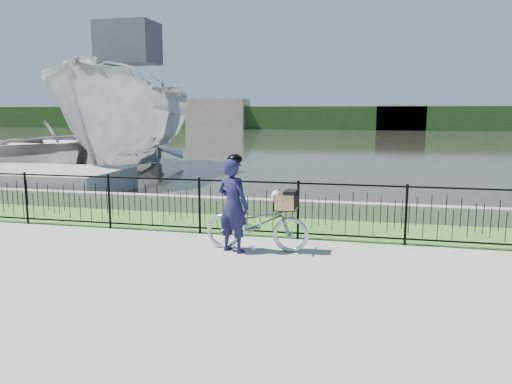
% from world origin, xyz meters
% --- Properties ---
extents(ground, '(120.00, 120.00, 0.00)m').
position_xyz_m(ground, '(0.00, 0.00, 0.00)').
color(ground, gray).
rests_on(ground, ground).
extents(grass_strip, '(60.00, 2.00, 0.01)m').
position_xyz_m(grass_strip, '(0.00, 2.60, 0.00)').
color(grass_strip, '#386C21').
rests_on(grass_strip, ground).
extents(water, '(120.00, 120.00, 0.00)m').
position_xyz_m(water, '(0.00, 33.00, 0.00)').
color(water, black).
rests_on(water, ground).
extents(quay_wall, '(60.00, 0.30, 0.40)m').
position_xyz_m(quay_wall, '(0.00, 3.60, 0.20)').
color(quay_wall, gray).
rests_on(quay_wall, ground).
extents(fence, '(14.00, 0.06, 1.15)m').
position_xyz_m(fence, '(0.00, 1.60, 0.58)').
color(fence, black).
rests_on(fence, ground).
extents(far_treeline, '(120.00, 6.00, 3.00)m').
position_xyz_m(far_treeline, '(0.00, 60.00, 1.50)').
color(far_treeline, '#204119').
rests_on(far_treeline, ground).
extents(far_building_left, '(8.00, 4.00, 4.00)m').
position_xyz_m(far_building_left, '(-18.00, 58.00, 2.00)').
color(far_building_left, '#A19381').
rests_on(far_building_left, ground).
extents(far_building_right, '(6.00, 3.00, 3.20)m').
position_xyz_m(far_building_right, '(6.00, 58.50, 1.60)').
color(far_building_right, '#A19381').
rests_on(far_building_right, ground).
extents(bicycle_rig, '(1.85, 0.65, 1.12)m').
position_xyz_m(bicycle_rig, '(0.40, 0.70, 0.50)').
color(bicycle_rig, '#A7ACB3').
rests_on(bicycle_rig, ground).
extents(cyclist, '(0.71, 0.59, 1.73)m').
position_xyz_m(cyclist, '(0.00, 0.50, 0.86)').
color(cyclist, '#131434').
rests_on(cyclist, ground).
extents(boat_near, '(5.46, 10.98, 5.86)m').
position_xyz_m(boat_near, '(-7.02, 10.70, 2.13)').
color(boat_near, '#B6B6B6').
rests_on(boat_near, water).
extents(boat_far, '(8.58, 11.00, 2.08)m').
position_xyz_m(boat_far, '(-10.12, 11.26, 1.04)').
color(boat_far, '#B6B6B6').
rests_on(boat_far, water).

